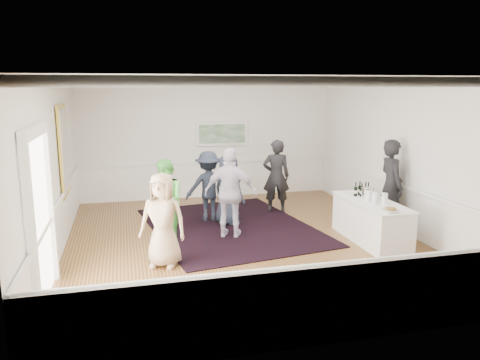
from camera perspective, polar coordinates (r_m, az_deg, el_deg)
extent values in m
plane|color=brown|center=(9.56, 0.38, -7.41)|extent=(8.00, 8.00, 0.00)
cube|color=white|center=(9.05, 0.41, 12.14)|extent=(7.00, 8.00, 0.02)
cube|color=white|center=(8.98, -21.80, 1.07)|extent=(0.02, 8.00, 3.20)
cube|color=white|center=(10.59, 19.10, 2.72)|extent=(0.02, 8.00, 3.20)
cube|color=white|center=(13.05, -3.98, 4.85)|extent=(7.00, 0.02, 3.20)
cube|color=white|center=(5.47, 10.88, -4.54)|extent=(7.00, 0.02, 3.20)
cube|color=gold|center=(10.22, -20.69, 3.45)|extent=(0.04, 1.25, 1.85)
cube|color=white|center=(10.21, -20.56, 3.46)|extent=(0.01, 1.05, 1.65)
cube|color=white|center=(6.44, -24.06, -6.63)|extent=(0.10, 0.14, 2.40)
cube|color=white|center=(8.00, -22.09, -3.07)|extent=(0.10, 0.14, 2.40)
cube|color=white|center=(6.99, -23.78, 5.49)|extent=(0.10, 1.78, 0.16)
cube|color=white|center=(7.22, -23.24, -4.67)|extent=(0.02, 1.50, 2.40)
cube|color=white|center=(13.05, -2.22, 5.67)|extent=(1.44, 0.05, 0.66)
cube|color=#25632A|center=(13.02, -2.19, 5.65)|extent=(1.30, 0.01, 0.52)
cube|color=black|center=(10.46, -1.18, -5.68)|extent=(3.92, 4.79, 0.02)
cube|color=white|center=(9.78, 15.66, -4.90)|extent=(0.73, 2.00, 0.82)
cube|color=white|center=(9.67, 15.79, -2.55)|extent=(0.79, 2.06, 0.02)
imported|color=black|center=(10.41, 17.93, -0.72)|extent=(0.53, 0.76, 1.99)
imported|color=tan|center=(8.15, -9.41, -4.85)|extent=(0.95, 0.79, 1.65)
imported|color=#58C24D|center=(9.49, -9.05, -2.47)|extent=(0.83, 0.95, 1.66)
imported|color=silver|center=(9.56, -1.14, -1.61)|extent=(1.18, 0.84, 1.86)
imported|color=#1F2634|center=(10.78, -3.87, -0.77)|extent=(1.06, 0.62, 1.63)
imported|color=black|center=(11.49, 4.43, 0.46)|extent=(0.74, 0.56, 1.81)
imported|color=#1F2634|center=(10.47, -1.41, -1.22)|extent=(0.89, 0.92, 1.59)
cylinder|color=#83B440|center=(9.45, 16.11, -2.07)|extent=(0.12, 0.12, 0.24)
cylinder|color=#D93F66|center=(9.44, 17.21, -2.16)|extent=(0.12, 0.12, 0.24)
cylinder|color=#61B641|center=(9.58, 15.41, -1.86)|extent=(0.12, 0.12, 0.24)
cylinder|color=silver|center=(9.81, 15.28, -1.58)|extent=(0.26, 0.26, 0.25)
imported|color=white|center=(8.93, 17.89, -3.53)|extent=(0.28, 0.28, 0.07)
cylinder|color=olive|center=(8.92, 17.89, -3.40)|extent=(0.19, 0.19, 0.04)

